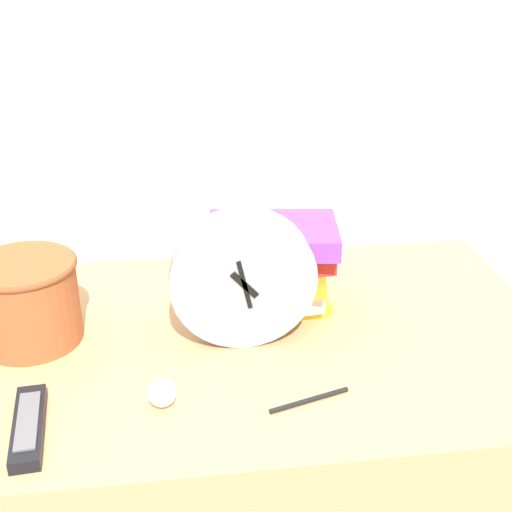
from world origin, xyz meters
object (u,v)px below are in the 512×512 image
at_px(desk_clock, 243,280).
at_px(basket, 27,299).
at_px(pen, 309,400).
at_px(tv_remote, 28,426).
at_px(crumpled_paper_ball, 162,393).
at_px(book_stack, 267,266).

xyz_separation_m(desk_clock, basket, (-0.37, 0.06, -0.04)).
bearing_deg(pen, tv_remote, -178.35).
relative_size(crumpled_paper_ball, pen, 0.34).
bearing_deg(desk_clock, crumpled_paper_ball, -132.89).
bearing_deg(pen, desk_clock, 113.69).
bearing_deg(pen, crumpled_paper_ball, 173.62).
bearing_deg(basket, crumpled_paper_ball, -44.50).
relative_size(desk_clock, book_stack, 0.96).
bearing_deg(crumpled_paper_ball, basket, 135.50).
bearing_deg(desk_clock, book_stack, 63.23).
relative_size(book_stack, pen, 1.97).
bearing_deg(tv_remote, pen, 1.65).
distance_m(basket, tv_remote, 0.27).
xyz_separation_m(book_stack, pen, (0.02, -0.29, -0.08)).
bearing_deg(book_stack, basket, -173.16).
distance_m(book_stack, tv_remote, 0.51).
distance_m(book_stack, pen, 0.31).
height_order(desk_clock, tv_remote, desk_clock).
xyz_separation_m(book_stack, tv_remote, (-0.39, -0.31, -0.08)).
bearing_deg(crumpled_paper_ball, book_stack, 53.18).
height_order(basket, crumpled_paper_ball, basket).
relative_size(desk_clock, tv_remote, 1.40).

